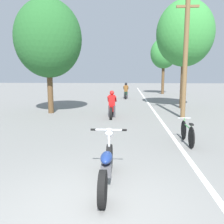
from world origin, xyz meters
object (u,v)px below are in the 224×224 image
roadside_tree_left (48,39)px  motorcycle_foreground (107,165)px  utility_pole (185,56)px  bicycle_parked (187,133)px  motorcycle_rider_far (126,93)px  roadside_tree_right_near (185,34)px  roadside_tree_right_far (164,53)px  motorcycle_rider_lead (112,107)px

roadside_tree_left → motorcycle_foreground: bearing=-65.6°
utility_pole → bicycle_parked: utility_pole is taller
utility_pole → bicycle_parked: bearing=-101.1°
motorcycle_rider_far → utility_pole: bearing=-73.3°
bicycle_parked → roadside_tree_right_near: bearing=78.6°
bicycle_parked → roadside_tree_right_far: bearing=84.0°
roadside_tree_right_near → motorcycle_rider_lead: bearing=-140.2°
utility_pole → motorcycle_foreground: 8.94m
roadside_tree_left → motorcycle_rider_far: (4.37, 8.93, -3.68)m
roadside_tree_right_far → motorcycle_rider_far: bearing=-127.5°
motorcycle_foreground → roadside_tree_left: bearing=114.4°
utility_pole → motorcycle_rider_far: 10.89m
roadside_tree_right_far → roadside_tree_right_near: bearing=-92.0°
utility_pole → motorcycle_rider_far: bearing=106.7°
motorcycle_foreground → roadside_tree_right_far: bearing=79.1°
roadside_tree_left → motorcycle_rider_lead: (3.69, -1.16, -3.71)m
utility_pole → roadside_tree_right_far: 15.78m
motorcycle_foreground → bicycle_parked: bearing=52.8°
motorcycle_foreground → motorcycle_rider_far: motorcycle_rider_far is taller
roadside_tree_right_far → roadside_tree_left: roadside_tree_left is taller
roadside_tree_left → utility_pole: bearing=-9.1°
utility_pole → roadside_tree_left: bearing=170.9°
motorcycle_foreground → bicycle_parked: 3.95m
roadside_tree_right_far → bicycle_parked: bearing=-96.0°
roadside_tree_right_far → bicycle_parked: (-2.12, -20.36, -4.27)m
utility_pole → motorcycle_rider_far: size_ratio=2.97×
roadside_tree_left → motorcycle_foreground: size_ratio=2.97×
utility_pole → roadside_tree_right_near: roadside_tree_right_near is taller
roadside_tree_right_far → roadside_tree_left: bearing=-120.8°
roadside_tree_right_far → bicycle_parked: size_ratio=3.78×
roadside_tree_right_near → motorcycle_rider_lead: roadside_tree_right_near is taller
roadside_tree_right_near → bicycle_parked: bearing=-101.4°
motorcycle_foreground → motorcycle_rider_lead: 7.89m
utility_pole → roadside_tree_left: (-7.41, 1.19, 1.08)m
roadside_tree_right_near → roadside_tree_left: size_ratio=1.09×
motorcycle_rider_lead → roadside_tree_right_near: bearing=39.8°
roadside_tree_right_far → motorcycle_rider_far: size_ratio=3.09×
utility_pole → motorcycle_rider_lead: utility_pole is taller
motorcycle_rider_lead → motorcycle_rider_far: 10.11m
motorcycle_rider_far → roadside_tree_right_near: bearing=-58.8°
utility_pole → motorcycle_rider_far: (-3.05, 10.12, -2.60)m
motorcycle_rider_lead → bicycle_parked: (2.80, -4.73, -0.18)m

